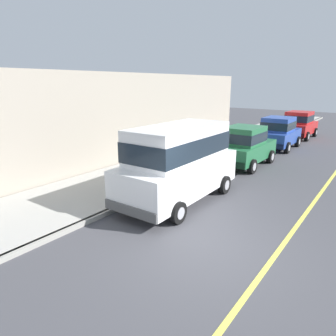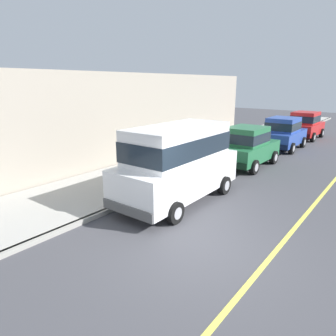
# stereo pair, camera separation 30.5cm
# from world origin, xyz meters

# --- Properties ---
(ground_plane) EXTENTS (80.00, 80.00, 0.00)m
(ground_plane) POSITION_xyz_m (0.00, 0.00, 0.00)
(ground_plane) COLOR #424247
(curb) EXTENTS (0.16, 64.00, 0.14)m
(curb) POSITION_xyz_m (-3.20, 0.00, 0.07)
(curb) COLOR gray
(curb) RESTS_ON ground
(sidewalk) EXTENTS (3.60, 64.00, 0.14)m
(sidewalk) POSITION_xyz_m (-5.00, 0.00, 0.07)
(sidewalk) COLOR #A8A59E
(sidewalk) RESTS_ON ground
(lane_centre_line) EXTENTS (0.12, 57.60, 0.01)m
(lane_centre_line) POSITION_xyz_m (1.60, 0.00, 0.00)
(lane_centre_line) COLOR #E0D64C
(lane_centre_line) RESTS_ON ground
(car_white_van) EXTENTS (2.19, 4.93, 2.52)m
(car_white_van) POSITION_xyz_m (-2.14, 2.29, 1.39)
(car_white_van) COLOR white
(car_white_van) RESTS_ON ground
(car_green_hatchback) EXTENTS (2.00, 3.83, 1.88)m
(car_green_hatchback) POSITION_xyz_m (-2.19, 7.81, 0.98)
(car_green_hatchback) COLOR #23663D
(car_green_hatchback) RESTS_ON ground
(car_blue_hatchback) EXTENTS (1.99, 3.82, 1.88)m
(car_blue_hatchback) POSITION_xyz_m (-2.13, 12.77, 0.98)
(car_blue_hatchback) COLOR #28479E
(car_blue_hatchback) RESTS_ON ground
(car_red_hatchback) EXTENTS (2.00, 3.82, 1.88)m
(car_red_hatchback) POSITION_xyz_m (-2.10, 17.35, 0.98)
(car_red_hatchback) COLOR red
(car_red_hatchback) RESTS_ON ground
(dog_brown) EXTENTS (0.50, 0.64, 0.49)m
(dog_brown) POSITION_xyz_m (-4.27, 3.62, 0.43)
(dog_brown) COLOR brown
(dog_brown) RESTS_ON sidewalk
(building_facade) EXTENTS (0.50, 20.00, 4.29)m
(building_facade) POSITION_xyz_m (-7.10, 5.89, 2.14)
(building_facade) COLOR #9E9384
(building_facade) RESTS_ON ground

